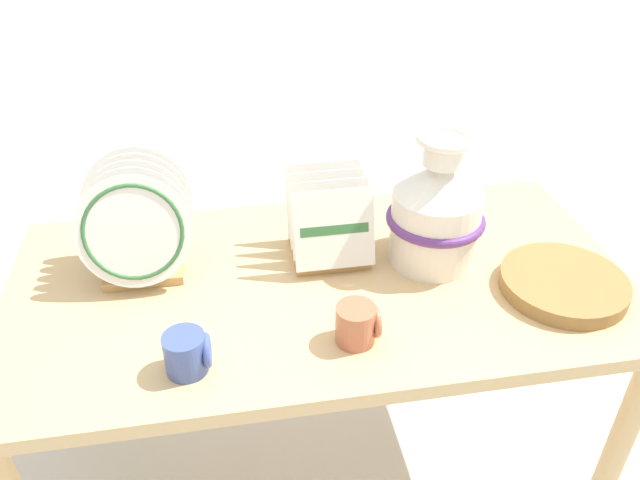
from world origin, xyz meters
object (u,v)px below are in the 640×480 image
(ceramic_vase, at_px, (436,210))
(wicker_charger_stack, at_px, (563,284))
(mug_terracotta_glaze, at_px, (358,324))
(mug_cobalt_glaze, at_px, (188,353))
(dish_rack_round_plates, at_px, (137,228))
(dish_rack_square_plates, at_px, (329,229))

(ceramic_vase, height_order, wicker_charger_stack, ceramic_vase)
(mug_terracotta_glaze, xyz_separation_m, mug_cobalt_glaze, (-0.34, -0.03, 0.00))
(wicker_charger_stack, xyz_separation_m, mug_cobalt_glaze, (-0.83, -0.11, 0.02))
(dish_rack_round_plates, distance_m, mug_terracotta_glaze, 0.55)
(dish_rack_round_plates, bearing_deg, wicker_charger_stack, -13.98)
(wicker_charger_stack, distance_m, mug_cobalt_glaze, 0.84)
(wicker_charger_stack, height_order, mug_cobalt_glaze, mug_cobalt_glaze)
(ceramic_vase, bearing_deg, dish_rack_square_plates, 166.48)
(dish_rack_round_plates, height_order, mug_cobalt_glaze, dish_rack_round_plates)
(ceramic_vase, xyz_separation_m, mug_cobalt_glaze, (-0.58, -0.28, -0.09))
(mug_terracotta_glaze, bearing_deg, wicker_charger_stack, 9.30)
(dish_rack_round_plates, bearing_deg, mug_terracotta_glaze, -35.38)
(ceramic_vase, distance_m, mug_terracotta_glaze, 0.36)
(dish_rack_round_plates, distance_m, dish_rack_square_plates, 0.44)
(dish_rack_round_plates, height_order, dish_rack_square_plates, dish_rack_round_plates)
(dish_rack_square_plates, bearing_deg, mug_terracotta_glaze, -89.46)
(ceramic_vase, xyz_separation_m, wicker_charger_stack, (0.25, -0.17, -0.12))
(dish_rack_square_plates, relative_size, mug_terracotta_glaze, 2.29)
(ceramic_vase, distance_m, dish_rack_round_plates, 0.68)
(dish_rack_round_plates, bearing_deg, ceramic_vase, -5.25)
(mug_terracotta_glaze, bearing_deg, dish_rack_square_plates, 90.54)
(ceramic_vase, distance_m, wicker_charger_stack, 0.33)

